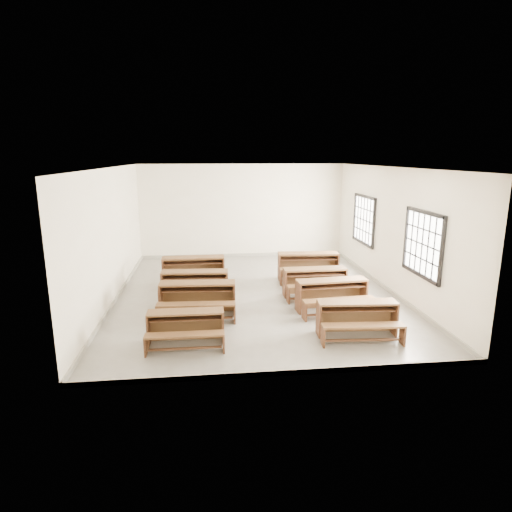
{
  "coord_description": "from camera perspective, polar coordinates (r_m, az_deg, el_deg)",
  "views": [
    {
      "loc": [
        -1.18,
        -10.45,
        3.49
      ],
      "look_at": [
        0.0,
        0.0,
        1.0
      ],
      "focal_mm": 30.0,
      "sensor_mm": 36.0,
      "label": 1
    }
  ],
  "objects": [
    {
      "name": "desk_set_5",
      "position": [
        9.93,
        10.13,
        -4.86
      ],
      "size": [
        1.68,
        0.96,
        0.73
      ],
      "rotation": [
        0.0,
        0.0,
        0.08
      ],
      "color": "brown",
      "rests_on": "ground"
    },
    {
      "name": "desk_set_2",
      "position": [
        10.58,
        -8.15,
        -3.65
      ],
      "size": [
        1.66,
        0.92,
        0.73
      ],
      "rotation": [
        0.0,
        0.0,
        -0.05
      ],
      "color": "brown",
      "rests_on": "ground"
    },
    {
      "name": "desk_set_0",
      "position": [
        8.23,
        -9.34,
        -9.11
      ],
      "size": [
        1.43,
        0.75,
        0.64
      ],
      "rotation": [
        0.0,
        0.0,
        -0.01
      ],
      "color": "brown",
      "rests_on": "ground"
    },
    {
      "name": "desk_set_6",
      "position": [
        10.89,
        7.9,
        -3.2
      ],
      "size": [
        1.6,
        0.84,
        0.71
      ],
      "rotation": [
        0.0,
        0.0,
        0.01
      ],
      "color": "brown",
      "rests_on": "ground"
    },
    {
      "name": "desk_set_7",
      "position": [
        12.3,
        7.0,
        -1.09
      ],
      "size": [
        1.78,
        1.02,
        0.77
      ],
      "rotation": [
        0.0,
        0.0,
        -0.07
      ],
      "color": "brown",
      "rests_on": "ground"
    },
    {
      "name": "desk_set_1",
      "position": [
        9.59,
        -7.8,
        -5.37
      ],
      "size": [
        1.71,
        0.95,
        0.75
      ],
      "rotation": [
        0.0,
        0.0,
        -0.05
      ],
      "color": "brown",
      "rests_on": "ground"
    },
    {
      "name": "desk_set_3",
      "position": [
        11.89,
        -8.33,
        -1.65
      ],
      "size": [
        1.71,
        0.91,
        0.76
      ],
      "rotation": [
        0.0,
        0.0,
        0.02
      ],
      "color": "brown",
      "rests_on": "ground"
    },
    {
      "name": "room",
      "position": [
        10.61,
        0.48,
        6.03
      ],
      "size": [
        8.5,
        8.5,
        3.2
      ],
      "color": "gray",
      "rests_on": "ground"
    },
    {
      "name": "desk_set_4",
      "position": [
        8.7,
        13.36,
        -7.82
      ],
      "size": [
        1.6,
        0.91,
        0.7
      ],
      "rotation": [
        0.0,
        0.0,
        -0.07
      ],
      "color": "brown",
      "rests_on": "ground"
    }
  ]
}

